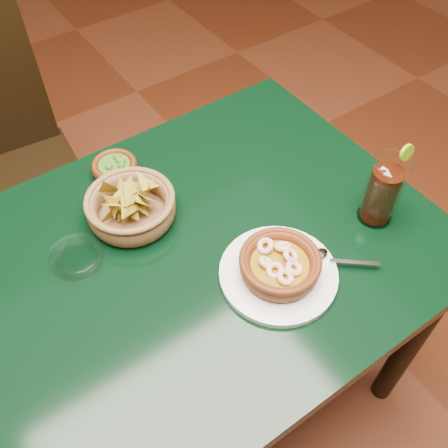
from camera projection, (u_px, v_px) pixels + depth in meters
ground at (185, 399)px, 1.61m from camera, size 7.00×7.00×0.00m
dining_table at (167, 292)px, 1.11m from camera, size 1.20×0.80×0.75m
shrimp_plate at (279, 267)px, 0.99m from camera, size 0.30×0.24×0.07m
chip_basket at (131, 207)px, 1.09m from camera, size 0.23×0.23×0.14m
guacamole_ramekin at (115, 168)px, 1.19m from camera, size 0.13×0.13×0.04m
cola_drink at (383, 191)px, 1.06m from camera, size 0.17×0.17×0.19m
glass_ashtray at (77, 257)px, 1.03m from camera, size 0.12×0.12×0.03m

